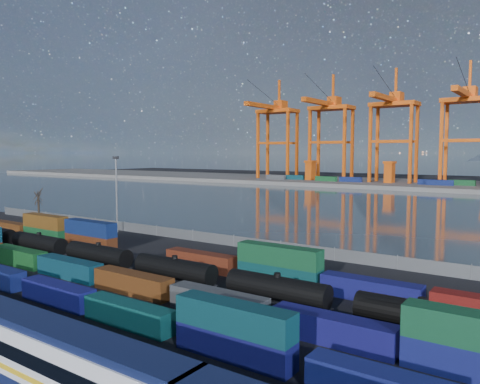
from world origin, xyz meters
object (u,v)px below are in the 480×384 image
Objects in this scene: bare_tree at (39,206)px; tanker_string at (134,262)px; passenger_train at (49,361)px; gantry_cranes at (429,112)px.

tanker_string is at bearing -19.99° from bare_tree.
passenger_train reaches higher than tanker_string.
gantry_cranes is (-28.56, 226.68, 34.76)m from passenger_train.
passenger_train is at bearing -82.82° from gantry_cranes.
bare_tree is (-76.96, 46.82, 1.61)m from passenger_train.
tanker_string is 203.82m from gantry_cranes.
passenger_train is 8.92× the size of bare_tree.
bare_tree is 0.04× the size of gantry_cranes.
bare_tree is 189.19m from gantry_cranes.
gantry_cranes reaches higher than bare_tree.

